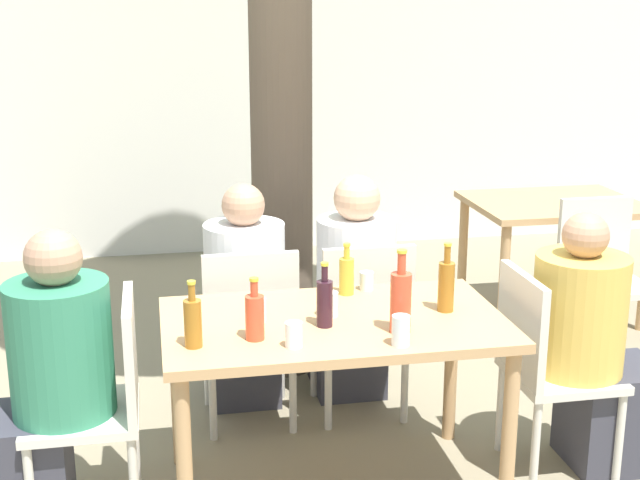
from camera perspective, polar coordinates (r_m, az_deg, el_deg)
cafe_building_wall at (r=7.17m, az=-5.39°, el=10.30°), size 10.00×0.08×2.80m
dining_table_front at (r=3.64m, az=0.90°, el=-6.45°), size 1.38×0.81×0.77m
dining_table_back at (r=5.87m, az=14.70°, el=1.41°), size 1.05×0.84×0.77m
patio_chair_0 at (r=3.64m, az=-13.68°, el=-9.62°), size 0.44×0.44×0.91m
patio_chair_1 at (r=3.98m, az=14.13°, el=-7.45°), size 0.44×0.44×0.91m
patio_chair_2 at (r=4.24m, az=-4.55°, el=-5.53°), size 0.44×0.44×0.91m
patio_chair_3 at (r=4.33m, az=2.75°, el=-5.05°), size 0.44×0.44×0.91m
patio_chair_4 at (r=5.35m, az=17.55°, el=-1.75°), size 0.44×0.44×0.91m
person_seated_0 at (r=3.65m, az=-17.36°, el=-9.37°), size 0.60×0.40×1.20m
person_seated_1 at (r=4.07m, az=17.13°, el=-6.97°), size 0.60×0.40×1.16m
person_seated_2 at (r=4.45m, az=-4.89°, el=-4.29°), size 0.39×0.59×1.18m
person_seated_3 at (r=4.53m, az=2.07°, el=-3.74°), size 0.39×0.60×1.20m
soda_bottle_0 at (r=3.44m, az=5.19°, el=-3.87°), size 0.08×0.08×0.33m
amber_bottle_1 at (r=3.33m, az=-8.14°, el=-5.19°), size 0.07×0.07×0.26m
amber_bottle_2 at (r=3.69m, az=8.08°, el=-2.86°), size 0.07×0.07×0.29m
wine_bottle_3 at (r=3.49m, az=0.30°, el=-3.97°), size 0.06×0.06×0.26m
oil_cruet_4 at (r=3.87m, az=1.71°, el=-2.23°), size 0.06×0.06×0.23m
soda_bottle_5 at (r=3.38m, az=-4.20°, el=-4.86°), size 0.07×0.07×0.24m
drinking_glass_0 at (r=3.31m, az=-1.69°, el=-6.08°), size 0.07×0.07×0.10m
drinking_glass_1 at (r=3.62m, az=0.59°, el=-4.12°), size 0.07×0.07×0.10m
drinking_glass_2 at (r=3.57m, az=-3.98°, el=-4.49°), size 0.07×0.07×0.10m
drinking_glass_3 at (r=3.34m, az=5.19°, el=-5.80°), size 0.07×0.07×0.12m
drinking_glass_4 at (r=3.94m, az=3.00°, el=-2.63°), size 0.06×0.06×0.08m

